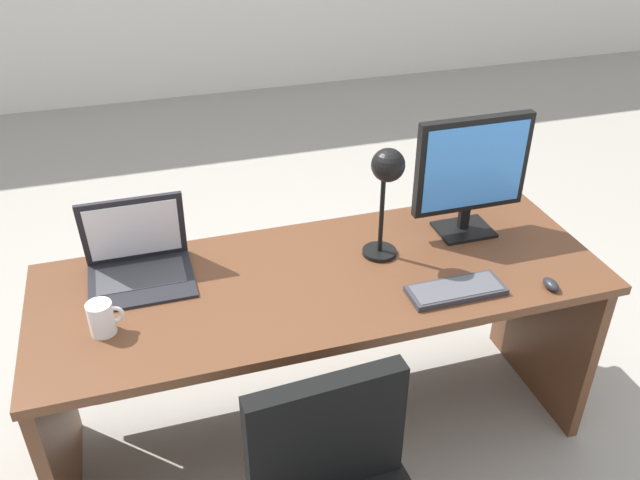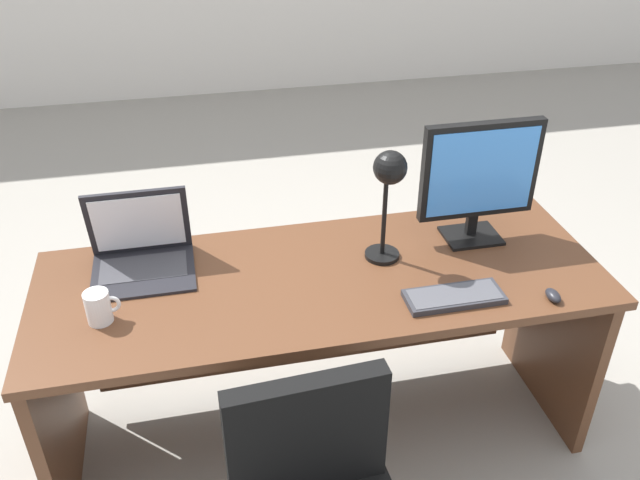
# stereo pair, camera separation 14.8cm
# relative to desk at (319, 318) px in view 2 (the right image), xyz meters

# --- Properties ---
(ground) EXTENTS (12.00, 12.00, 0.00)m
(ground) POSITION_rel_desk_xyz_m (0.00, 1.45, -0.53)
(ground) COLOR gray
(desk) EXTENTS (1.90, 0.70, 0.75)m
(desk) POSITION_rel_desk_xyz_m (0.00, 0.00, 0.00)
(desk) COLOR #56331E
(desk) RESTS_ON ground
(monitor) EXTENTS (0.42, 0.16, 0.45)m
(monitor) POSITION_rel_desk_xyz_m (0.58, 0.07, 0.47)
(monitor) COLOR black
(monitor) RESTS_ON desk
(laptop) EXTENTS (0.34, 0.28, 0.27)m
(laptop) POSITION_rel_desk_xyz_m (-0.58, 0.15, 0.30)
(laptop) COLOR black
(laptop) RESTS_ON desk
(keyboard) EXTENTS (0.31, 0.12, 0.02)m
(keyboard) POSITION_rel_desk_xyz_m (0.38, -0.27, 0.23)
(keyboard) COLOR #2D2D33
(keyboard) RESTS_ON desk
(mouse) EXTENTS (0.04, 0.07, 0.03)m
(mouse) POSITION_rel_desk_xyz_m (0.69, -0.33, 0.24)
(mouse) COLOR black
(mouse) RESTS_ON desk
(desk_lamp) EXTENTS (0.12, 0.14, 0.41)m
(desk_lamp) POSITION_rel_desk_xyz_m (0.23, -0.01, 0.52)
(desk_lamp) COLOR black
(desk_lamp) RESTS_ON desk
(coffee_mug) EXTENTS (0.10, 0.08, 0.10)m
(coffee_mug) POSITION_rel_desk_xyz_m (-0.70, -0.14, 0.27)
(coffee_mug) COLOR white
(coffee_mug) RESTS_ON desk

